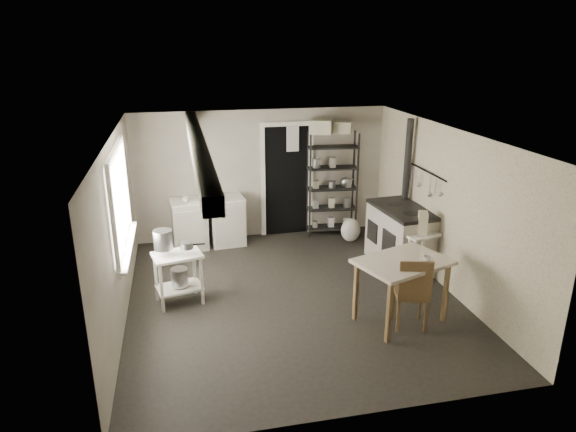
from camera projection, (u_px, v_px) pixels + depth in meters
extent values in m
plane|color=black|center=(292.00, 296.00, 7.25)|extent=(5.00, 5.00, 0.00)
plane|color=silver|center=(293.00, 134.00, 6.50)|extent=(5.00, 5.00, 0.00)
cube|color=#A69D8E|center=(262.00, 174.00, 9.18)|extent=(4.50, 0.02, 2.30)
cube|color=#A69D8E|center=(355.00, 311.00, 4.56)|extent=(4.50, 0.02, 2.30)
cube|color=#A69D8E|center=(118.00, 232.00, 6.42)|extent=(0.02, 5.00, 2.30)
cube|color=#A69D8E|center=(446.00, 208.00, 7.32)|extent=(0.02, 5.00, 2.30)
cylinder|color=#AAAAAC|center=(163.00, 240.00, 6.75)|extent=(0.32, 0.32, 0.27)
cylinder|color=#AAAAAC|center=(187.00, 245.00, 6.81)|extent=(0.22, 0.22, 0.09)
cylinder|color=#AAAAAC|center=(180.00, 277.00, 6.95)|extent=(0.28, 0.28, 0.25)
imported|color=silver|center=(216.00, 194.00, 8.71)|extent=(0.32, 0.32, 0.07)
imported|color=silver|center=(185.00, 196.00, 8.56)|extent=(0.13, 0.13, 0.09)
imported|color=silver|center=(317.00, 161.00, 9.15)|extent=(0.10, 0.10, 0.21)
cube|color=beige|center=(322.00, 127.00, 8.87)|extent=(0.44, 0.41, 0.24)
cube|color=beige|center=(343.00, 127.00, 8.95)|extent=(0.39, 0.38, 0.19)
cube|color=beige|center=(423.00, 217.00, 7.40)|extent=(0.20, 0.24, 0.32)
imported|color=silver|center=(427.00, 266.00, 6.29)|extent=(0.14, 0.14, 0.10)
ellipsoid|color=silver|center=(351.00, 229.00, 9.15)|extent=(0.37, 0.32, 0.42)
cylinder|color=silver|center=(402.00, 285.00, 7.41)|extent=(0.14, 0.14, 0.14)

